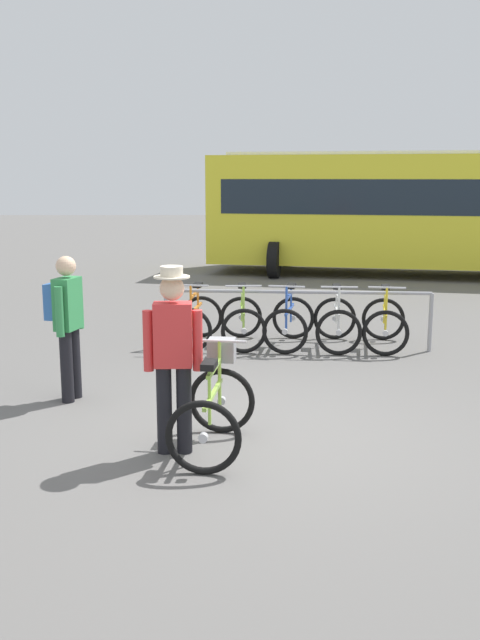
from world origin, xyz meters
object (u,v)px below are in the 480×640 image
Objects in this scene: person_with_featured_bike at (176,352)px; pedestrian_with_backpack at (69,319)px; racked_bike_orange at (198,321)px; bus_distant at (412,206)px; racked_bike_lime at (245,321)px; racked_bike_yellow at (387,323)px; racked_bike_blue at (292,322)px; featured_bicycle at (217,403)px; racked_bike_white at (339,323)px.

person_with_featured_bike is 1.05× the size of pedestrian_with_backpack.
racked_bike_orange is at bearing 90.84° from person_with_featured_bike.
person_with_featured_bike is at bearing -49.93° from pedestrian_with_backpack.
racked_bike_orange is at bearing -122.54° from bus_distant.
racked_bike_lime is 2.10m from racked_bike_yellow.
pedestrian_with_backpack is (-4.06, -2.50, 0.57)m from racked_bike_yellow.
racked_bike_blue is at bearing -4.16° from racked_bike_orange.
racked_bike_blue is 0.98× the size of featured_bicycle.
person_with_featured_bike is at bearing -98.54° from racked_bike_lime.
pedestrian_with_backpack is 0.16× the size of bus_distant.
racked_bike_lime is 0.94× the size of featured_bicycle.
racked_bike_white is at bearing -4.16° from racked_bike_blue.
racked_bike_yellow is at bearing -4.16° from racked_bike_white.
racked_bike_lime and racked_bike_yellow have the same top height.
racked_bike_lime is 0.70× the size of pedestrian_with_backpack.
person_with_featured_bike is 2.07m from pedestrian_with_backpack.
person_with_featured_bike is at bearing -89.16° from racked_bike_orange.
racked_bike_orange is 0.11× the size of bus_distant.
featured_bicycle is 0.12× the size of bus_distant.
featured_bicycle is at bearing -110.73° from bus_distant.
pedestrian_with_backpack is 12.19m from bus_distant.
racked_bike_yellow is 8.36m from bus_distant.
bus_distant reaches higher than featured_bicycle.
pedestrian_with_backpack is (-1.27, -2.70, 0.57)m from racked_bike_orange.
pedestrian_with_backpack is at bearing -115.19° from racked_bike_orange.
bus_distant is (4.95, 7.75, 1.37)m from racked_bike_orange.
person_with_featured_bike is at bearing -112.09° from bus_distant.
racked_bike_yellow is 4.64m from featured_bicycle.
racked_bike_yellow is at bearing -105.15° from bus_distant.
bus_distant is (2.85, 7.91, 1.37)m from racked_bike_white.
featured_bicycle is 0.74× the size of pedestrian_with_backpack.
bus_distant is (2.15, 7.96, 1.37)m from racked_bike_yellow.
racked_bike_yellow is 0.72× the size of pedestrian_with_backpack.
pedestrian_with_backpack is at bearing -126.61° from racked_bike_lime.
racked_bike_yellow is at bearing 56.23° from person_with_featured_bike.
racked_bike_orange is at bearing 175.84° from racked_bike_white.
person_with_featured_bike is (-0.64, -4.23, 0.58)m from racked_bike_lime.
racked_bike_white is at bearing -4.16° from racked_bike_lime.
racked_bike_lime is 1.40m from racked_bike_white.
racked_bike_blue and racked_bike_white have the same top height.
racked_bike_lime is 0.96× the size of racked_bike_blue.
racked_bike_white is 0.96× the size of racked_bike_yellow.
racked_bike_orange is 0.99× the size of racked_bike_blue.
racked_bike_orange is at bearing 175.84° from racked_bike_yellow.
bus_distant is (6.22, 10.45, 0.80)m from pedestrian_with_backpack.
racked_bike_lime is 4.32m from person_with_featured_bike.
bus_distant is (4.52, 11.95, 1.30)m from featured_bicycle.
racked_bike_blue is at bearing 44.27° from pedestrian_with_backpack.
pedestrian_with_backpack reaches higher than racked_bike_yellow.
racked_bike_lime is (0.70, -0.05, 0.00)m from racked_bike_orange.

